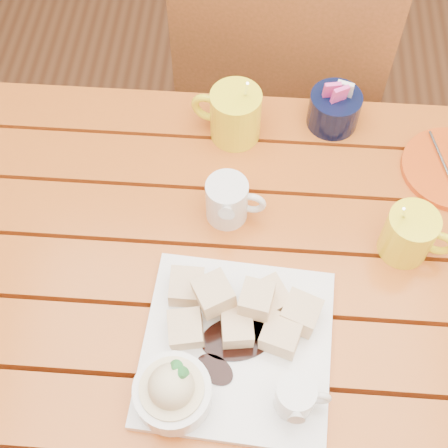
# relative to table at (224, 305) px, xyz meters

# --- Properties ---
(ground) EXTENTS (5.00, 5.00, 0.00)m
(ground) POSITION_rel_table_xyz_m (0.00, -0.00, -0.64)
(ground) COLOR #542C18
(ground) RESTS_ON ground
(table) EXTENTS (1.20, 0.79, 0.75)m
(table) POSITION_rel_table_xyz_m (0.00, 0.00, 0.00)
(table) COLOR #9A4113
(table) RESTS_ON ground
(dessert_plate) EXTENTS (0.30, 0.30, 0.11)m
(dessert_plate) POSITION_rel_table_xyz_m (0.01, -0.14, 0.14)
(dessert_plate) COLOR white
(dessert_plate) RESTS_ON table
(coffee_mug_left) EXTENTS (0.13, 0.09, 0.15)m
(coffee_mug_left) POSITION_rel_table_xyz_m (-0.00, 0.30, 0.16)
(coffee_mug_left) COLOR yellow
(coffee_mug_left) RESTS_ON table
(coffee_mug_right) EXTENTS (0.12, 0.08, 0.14)m
(coffee_mug_right) POSITION_rel_table_xyz_m (0.29, 0.07, 0.15)
(coffee_mug_right) COLOR yellow
(coffee_mug_right) RESTS_ON table
(cream_pitcher) EXTENTS (0.10, 0.09, 0.09)m
(cream_pitcher) POSITION_rel_table_xyz_m (-0.00, 0.12, 0.15)
(cream_pitcher) COLOR white
(cream_pitcher) RESTS_ON table
(sugar_caddy) EXTENTS (0.09, 0.09, 0.10)m
(sugar_caddy) POSITION_rel_table_xyz_m (0.18, 0.34, 0.14)
(sugar_caddy) COLOR black
(sugar_caddy) RESTS_ON table
(chair_far) EXTENTS (0.55, 0.55, 0.97)m
(chair_far) POSITION_rel_table_xyz_m (0.10, 0.63, -0.10)
(chair_far) COLOR brown
(chair_far) RESTS_ON ground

